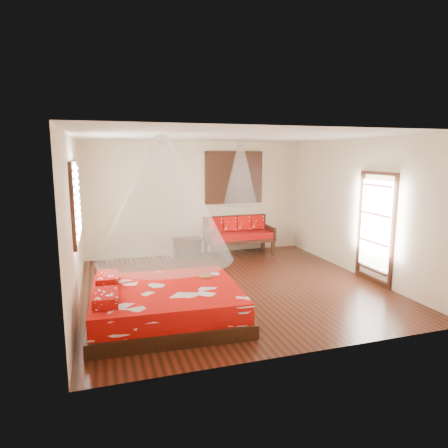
{
  "coord_description": "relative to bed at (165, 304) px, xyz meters",
  "views": [
    {
      "loc": [
        -2.35,
        -6.91,
        2.48
      ],
      "look_at": [
        -0.05,
        0.34,
        1.15
      ],
      "focal_mm": 32.0,
      "sensor_mm": 36.0,
      "label": 1
    }
  ],
  "objects": [
    {
      "name": "daybed",
      "position": [
        2.44,
        3.55,
        0.27
      ],
      "size": [
        1.69,
        0.75,
        0.94
      ],
      "color": "black",
      "rests_on": "floor"
    },
    {
      "name": "window_left",
      "position": [
        -1.24,
        1.37,
        1.45
      ],
      "size": [
        0.1,
        1.74,
        1.34
      ],
      "color": "black",
      "rests_on": "wall_left"
    },
    {
      "name": "shutter_panel",
      "position": [
        2.44,
        3.88,
        1.65
      ],
      "size": [
        1.52,
        0.06,
        1.32
      ],
      "color": "black",
      "rests_on": "wall_back"
    },
    {
      "name": "bed",
      "position": [
        0.0,
        0.0,
        0.0
      ],
      "size": [
        2.35,
        2.15,
        0.65
      ],
      "rotation": [
        0.0,
        0.0,
        -0.05
      ],
      "color": "black",
      "rests_on": "floor"
    },
    {
      "name": "mosquito_net_main",
      "position": [
        0.02,
        -0.0,
        1.6
      ],
      "size": [
        2.02,
        2.02,
        1.8
      ],
      "primitive_type": "cone",
      "color": "white",
      "rests_on": "ceiling"
    },
    {
      "name": "glazed_door",
      "position": [
        4.18,
        0.57,
        0.82
      ],
      "size": [
        0.08,
        1.02,
        2.16
      ],
      "color": "black",
      "rests_on": "floor"
    },
    {
      "name": "wine_tray",
      "position": [
        0.73,
        0.34,
        0.3
      ],
      "size": [
        0.23,
        0.23,
        0.19
      ],
      "rotation": [
        0.0,
        0.0,
        -0.11
      ],
      "color": "brown",
      "rests_on": "bed"
    },
    {
      "name": "storage_chest",
      "position": [
        1.15,
        3.62,
        -0.02
      ],
      "size": [
        0.67,
        0.5,
        0.46
      ],
      "rotation": [
        0.0,
        0.0,
        -0.03
      ],
      "color": "black",
      "rests_on": "floor"
    },
    {
      "name": "mosquito_net_daybed",
      "position": [
        2.44,
        3.42,
        1.75
      ],
      "size": [
        0.84,
        0.84,
        1.5
      ],
      "primitive_type": "cone",
      "color": "white",
      "rests_on": "ceiling"
    },
    {
      "name": "room",
      "position": [
        1.47,
        1.17,
        1.15
      ],
      "size": [
        5.54,
        5.54,
        2.84
      ],
      "color": "black",
      "rests_on": "ground"
    }
  ]
}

